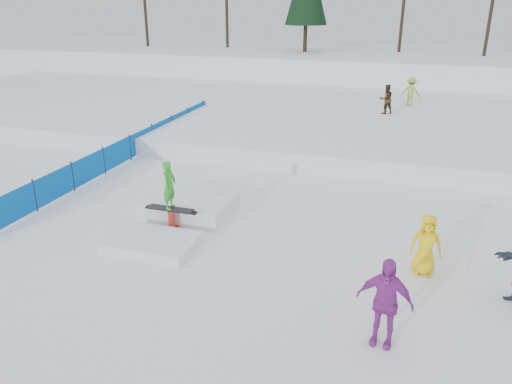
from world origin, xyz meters
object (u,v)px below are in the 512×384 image
(walker_ygreen, at_px, (411,92))
(spectator_yellow, at_px, (426,245))
(spectator_purple, at_px, (384,302))
(walker_olive, at_px, (386,99))
(safety_fence, at_px, (130,147))
(jib_rail_feature, at_px, (180,212))

(walker_ygreen, distance_m, spectator_yellow, 17.04)
(spectator_purple, bearing_deg, walker_olive, 101.49)
(safety_fence, relative_size, walker_ygreen, 10.35)
(spectator_yellow, bearing_deg, walker_ygreen, 87.55)
(walker_olive, height_order, spectator_purple, walker_olive)
(walker_ygreen, xyz_separation_m, spectator_purple, (0.14, -20.07, -0.63))
(jib_rail_feature, bearing_deg, spectator_yellow, -7.40)
(safety_fence, xyz_separation_m, spectator_purple, (11.00, -8.98, 0.39))
(walker_ygreen, bearing_deg, spectator_yellow, 102.41)
(walker_ygreen, xyz_separation_m, jib_rail_feature, (-6.15, -16.08, -1.27))
(spectator_purple, bearing_deg, jib_rail_feature, 154.98)
(spectator_yellow, bearing_deg, safety_fence, 147.81)
(jib_rail_feature, bearing_deg, walker_olive, 69.90)
(safety_fence, xyz_separation_m, jib_rail_feature, (4.71, -4.99, -0.25))
(walker_ygreen, relative_size, jib_rail_feature, 0.35)
(spectator_purple, xyz_separation_m, jib_rail_feature, (-6.29, 3.98, -0.64))
(safety_fence, height_order, walker_olive, walker_olive)
(walker_ygreen, bearing_deg, jib_rail_feature, 78.40)
(walker_ygreen, xyz_separation_m, spectator_yellow, (0.92, -17.00, -0.79))
(walker_ygreen, relative_size, spectator_purple, 0.82)
(spectator_purple, distance_m, jib_rail_feature, 7.47)
(safety_fence, bearing_deg, spectator_purple, -39.22)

